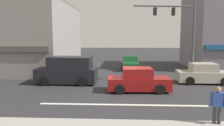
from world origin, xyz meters
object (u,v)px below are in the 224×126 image
(sedan_waiting_far, at_px, (138,81))
(traffic_light_mast, at_px, (182,30))
(utility_pole_near_left, at_px, (43,28))
(van_crossing_rightbound, at_px, (68,71))
(sedan_crossing_leftbound, at_px, (204,74))
(sedan_parked_curbside, at_px, (130,63))
(pedestrian_foreground_with_bag, at_px, (218,104))

(sedan_waiting_far, bearing_deg, traffic_light_mast, 40.34)
(utility_pole_near_left, height_order, van_crossing_rightbound, utility_pole_near_left)
(van_crossing_rightbound, bearing_deg, sedan_crossing_leftbound, 3.79)
(traffic_light_mast, xyz_separation_m, sedan_crossing_leftbound, (1.81, -0.15, -3.46))
(traffic_light_mast, xyz_separation_m, van_crossing_rightbound, (-8.81, -0.86, -3.17))
(sedan_crossing_leftbound, relative_size, sedan_waiting_far, 1.00)
(van_crossing_rightbound, relative_size, sedan_waiting_far, 1.11)
(traffic_light_mast, xyz_separation_m, sedan_parked_curbside, (-3.74, 6.87, -3.46))
(utility_pole_near_left, bearing_deg, sedan_crossing_leftbound, -13.99)
(traffic_light_mast, relative_size, sedan_crossing_leftbound, 1.49)
(sedan_parked_curbside, bearing_deg, pedestrian_foreground_with_bag, -79.31)
(sedan_parked_curbside, relative_size, sedan_waiting_far, 0.98)
(sedan_parked_curbside, relative_size, pedestrian_foreground_with_bag, 2.46)
(traffic_light_mast, xyz_separation_m, sedan_waiting_far, (-3.52, -2.99, -3.46))
(pedestrian_foreground_with_bag, bearing_deg, sedan_crossing_leftbound, 73.29)
(pedestrian_foreground_with_bag, bearing_deg, utility_pole_near_left, 133.33)
(sedan_parked_curbside, bearing_deg, sedan_crossing_leftbound, -51.66)
(sedan_waiting_far, bearing_deg, van_crossing_rightbound, 158.07)
(utility_pole_near_left, relative_size, van_crossing_rightbound, 1.85)
(utility_pole_near_left, bearing_deg, traffic_light_mast, -15.30)
(traffic_light_mast, distance_m, sedan_parked_curbside, 8.55)
(sedan_parked_curbside, bearing_deg, utility_pole_near_left, -157.49)
(utility_pole_near_left, height_order, sedan_parked_curbside, utility_pole_near_left)
(sedan_waiting_far, bearing_deg, sedan_crossing_leftbound, 28.01)
(van_crossing_rightbound, height_order, sedan_parked_curbside, van_crossing_rightbound)
(van_crossing_rightbound, bearing_deg, utility_pole_near_left, 129.17)
(van_crossing_rightbound, bearing_deg, traffic_light_mast, 5.55)
(traffic_light_mast, bearing_deg, sedan_crossing_leftbound, -4.81)
(traffic_light_mast, bearing_deg, van_crossing_rightbound, -174.45)
(traffic_light_mast, bearing_deg, sedan_parked_curbside, 118.57)
(pedestrian_foreground_with_bag, bearing_deg, sedan_parked_curbside, 100.69)
(van_crossing_rightbound, relative_size, pedestrian_foreground_with_bag, 2.77)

